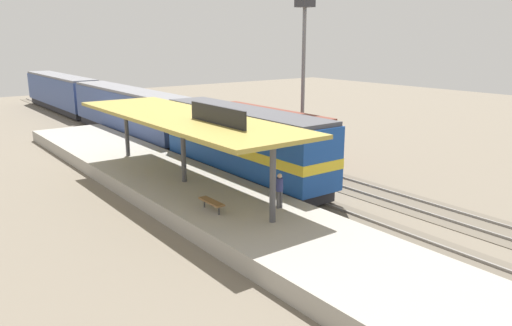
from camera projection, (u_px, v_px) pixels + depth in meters
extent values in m
plane|color=#706656|center=(274.00, 177.00, 32.25)|extent=(120.00, 120.00, 0.00)
cube|color=#5F5649|center=(250.00, 182.00, 31.08)|extent=(3.20, 110.00, 0.04)
cube|color=gray|center=(240.00, 183.00, 30.65)|extent=(0.10, 110.00, 0.16)
cube|color=gray|center=(259.00, 180.00, 31.49)|extent=(0.10, 110.00, 0.16)
cube|color=#5F5649|center=(304.00, 171.00, 33.77)|extent=(3.20, 110.00, 0.04)
cube|color=gray|center=(296.00, 172.00, 33.33)|extent=(0.10, 110.00, 0.16)
cube|color=gray|center=(311.00, 168.00, 34.17)|extent=(0.10, 110.00, 0.16)
cube|color=#9E998E|center=(185.00, 189.00, 28.30)|extent=(6.00, 44.00, 0.90)
cylinder|color=#47474C|center=(273.00, 183.00, 21.55)|extent=(0.28, 0.28, 3.60)
cylinder|color=#47474C|center=(183.00, 151.00, 27.74)|extent=(0.28, 0.28, 3.60)
cylinder|color=#47474C|center=(127.00, 130.00, 33.93)|extent=(0.28, 0.28, 3.60)
cube|color=#A38E3D|center=(182.00, 117.00, 27.27)|extent=(5.20, 18.00, 0.20)
cube|color=black|center=(217.00, 115.00, 24.35)|extent=(0.12, 4.80, 0.90)
cylinder|color=#333338|center=(219.00, 210.00, 22.83)|extent=(0.07, 0.07, 0.42)
cylinder|color=#333338|center=(204.00, 203.00, 23.83)|extent=(0.07, 0.07, 0.42)
cube|color=brown|center=(211.00, 202.00, 23.27)|extent=(0.44, 1.70, 0.08)
cube|color=#28282D|center=(243.00, 173.00, 31.50)|extent=(2.60, 13.60, 0.70)
cube|color=#19479E|center=(243.00, 140.00, 30.98)|extent=(2.90, 14.40, 3.50)
cube|color=#47474C|center=(243.00, 111.00, 30.52)|extent=(2.78, 14.11, 0.24)
cube|color=yellow|center=(243.00, 144.00, 31.04)|extent=(2.93, 14.43, 0.56)
cube|color=#28282D|center=(129.00, 131.00, 45.43)|extent=(2.60, 19.20, 0.70)
cube|color=#384C84|center=(128.00, 110.00, 44.94)|extent=(2.90, 20.00, 3.30)
cube|color=slate|center=(127.00, 90.00, 44.50)|extent=(2.78, 19.60, 0.24)
cube|color=#28282D|center=(62.00, 107.00, 61.53)|extent=(2.60, 19.20, 0.70)
cube|color=#384C84|center=(61.00, 91.00, 61.04)|extent=(2.90, 20.00, 3.30)
cube|color=slate|center=(59.00, 76.00, 60.60)|extent=(2.78, 19.60, 0.24)
cube|color=#28282D|center=(266.00, 153.00, 36.91)|extent=(2.50, 11.20, 0.70)
cube|color=brown|center=(266.00, 131.00, 36.51)|extent=(2.80, 12.00, 2.60)
cube|color=maroon|center=(266.00, 112.00, 36.16)|extent=(2.69, 11.76, 0.24)
cylinder|color=slate|center=(303.00, 84.00, 37.21)|extent=(0.28, 0.28, 11.00)
cube|color=#333338|center=(305.00, 2.00, 35.77)|extent=(1.10, 1.10, 0.70)
cylinder|color=#4C4C51|center=(278.00, 200.00, 23.67)|extent=(0.16, 0.16, 0.84)
cylinder|color=#4C4C51|center=(281.00, 199.00, 23.77)|extent=(0.16, 0.16, 0.84)
cylinder|color=navy|center=(280.00, 185.00, 23.54)|extent=(0.34, 0.34, 0.64)
sphere|color=tan|center=(280.00, 176.00, 23.43)|extent=(0.23, 0.23, 0.23)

